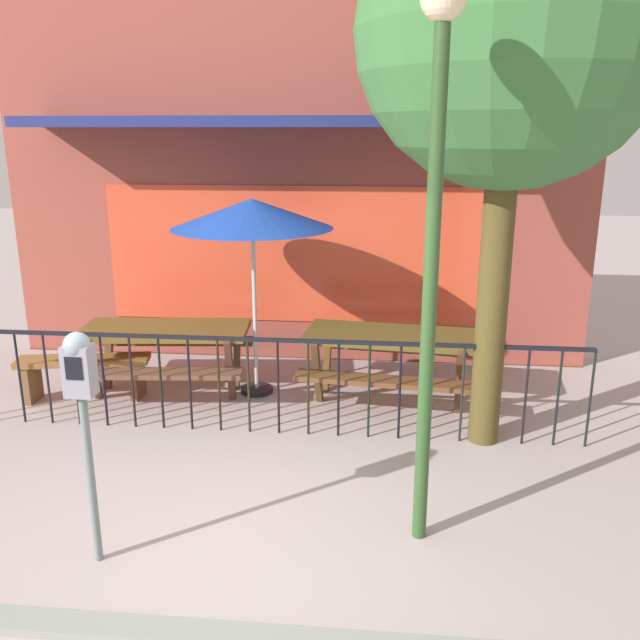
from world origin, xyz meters
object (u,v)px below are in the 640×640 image
object	(u,v)px
patio_bench	(84,369)
picnic_table_left	(166,341)
picnic_table_right	(390,348)
patio_umbrella	(252,215)
street_tree	(512,33)
parking_meter_near	(81,388)
street_lamp	(435,195)

from	to	relation	value
patio_bench	picnic_table_left	bearing A→B (deg)	17.02
picnic_table_right	patio_umbrella	world-z (taller)	patio_umbrella
patio_umbrella	picnic_table_left	bearing A→B (deg)	-172.07
picnic_table_right	street_tree	world-z (taller)	street_tree
patio_bench	patio_umbrella	bearing A→B (deg)	12.24
patio_umbrella	parking_meter_near	size ratio (longest dim) A/B	1.32
picnic_table_right	street_lamp	world-z (taller)	street_lamp
patio_bench	street_tree	world-z (taller)	street_tree
street_lamp	picnic_table_left	bearing A→B (deg)	137.28
street_tree	street_lamp	world-z (taller)	street_tree
picnic_table_right	street_tree	distance (m)	3.23
picnic_table_right	street_tree	size ratio (longest dim) A/B	0.39
picnic_table_right	street_tree	xyz separation A→B (m)	(0.89, -0.86, 2.99)
picnic_table_left	picnic_table_right	size ratio (longest dim) A/B	0.99
picnic_table_left	patio_umbrella	distance (m)	1.69
picnic_table_left	street_tree	size ratio (longest dim) A/B	0.39
picnic_table_left	parking_meter_near	xyz separation A→B (m)	(0.47, -2.98, 0.65)
picnic_table_left	patio_umbrella	world-z (taller)	patio_umbrella
patio_bench	picnic_table_right	bearing A→B (deg)	4.83
patio_umbrella	street_tree	size ratio (longest dim) A/B	0.44
patio_bench	parking_meter_near	size ratio (longest dim) A/B	0.88
parking_meter_near	picnic_table_right	bearing A→B (deg)	56.48
picnic_table_right	patio_bench	distance (m)	3.33
parking_meter_near	patio_umbrella	bearing A→B (deg)	80.83
picnic_table_left	picnic_table_right	bearing A→B (deg)	0.46
street_lamp	picnic_table_right	bearing A→B (deg)	95.07
patio_umbrella	parking_meter_near	distance (m)	3.24
patio_umbrella	parking_meter_near	bearing A→B (deg)	-99.17
patio_bench	parking_meter_near	distance (m)	3.16
patio_bench	street_tree	distance (m)	5.34
patio_umbrella	street_tree	bearing A→B (deg)	-22.24
patio_umbrella	street_lamp	size ratio (longest dim) A/B	0.58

